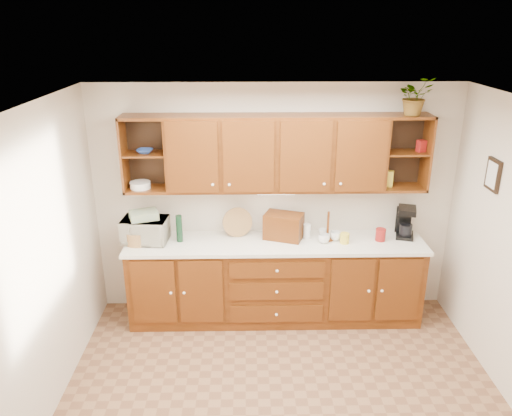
{
  "coord_description": "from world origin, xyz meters",
  "views": [
    {
      "loc": [
        -0.31,
        -3.49,
        3.2
      ],
      "look_at": [
        -0.22,
        1.15,
        1.44
      ],
      "focal_mm": 35.0,
      "sensor_mm": 36.0,
      "label": 1
    }
  ],
  "objects_px": {
    "bread_box": "(284,226)",
    "coffee_maker": "(405,222)",
    "potted_plant": "(415,96)",
    "microwave": "(145,230)"
  },
  "relations": [
    {
      "from": "bread_box",
      "to": "coffee_maker",
      "type": "height_order",
      "value": "coffee_maker"
    },
    {
      "from": "microwave",
      "to": "bread_box",
      "type": "relative_size",
      "value": 1.18
    },
    {
      "from": "potted_plant",
      "to": "microwave",
      "type": "bearing_deg",
      "value": -178.54
    },
    {
      "from": "bread_box",
      "to": "potted_plant",
      "type": "xyz_separation_m",
      "value": [
        1.29,
        0.01,
        1.4
      ]
    },
    {
      "from": "microwave",
      "to": "potted_plant",
      "type": "relative_size",
      "value": 1.25
    },
    {
      "from": "bread_box",
      "to": "coffee_maker",
      "type": "xyz_separation_m",
      "value": [
        1.35,
        0.03,
        0.02
      ]
    },
    {
      "from": "coffee_maker",
      "to": "potted_plant",
      "type": "height_order",
      "value": "potted_plant"
    },
    {
      "from": "microwave",
      "to": "coffee_maker",
      "type": "height_order",
      "value": "coffee_maker"
    },
    {
      "from": "microwave",
      "to": "bread_box",
      "type": "bearing_deg",
      "value": 7.45
    },
    {
      "from": "bread_box",
      "to": "coffee_maker",
      "type": "bearing_deg",
      "value": 21.07
    }
  ]
}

